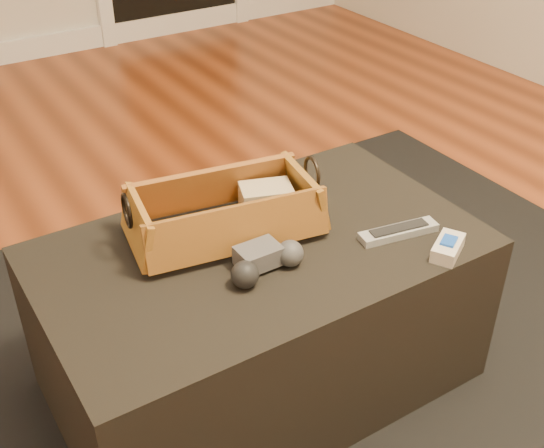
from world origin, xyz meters
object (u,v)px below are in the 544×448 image
tv_remote (218,229)px  game_controller (264,261)px  silver_remote (398,231)px  cream_gadget (448,247)px  wicker_basket (225,214)px  ottoman (261,315)px

tv_remote → game_controller: 0.16m
silver_remote → cream_gadget: size_ratio=1.71×
wicker_basket → game_controller: bearing=-90.5°
ottoman → silver_remote: 0.39m
ottoman → cream_gadget: cream_gadget is taller
ottoman → game_controller: bearing=-116.1°
ottoman → wicker_basket: size_ratio=2.12×
tv_remote → cream_gadget: 0.51m
tv_remote → wicker_basket: (0.02, 0.01, 0.02)m
tv_remote → wicker_basket: bearing=30.9°
game_controller → cream_gadget: 0.41m
game_controller → cream_gadget: bearing=-23.0°
game_controller → tv_remote: bearing=98.1°
tv_remote → silver_remote: 0.42m
tv_remote → ottoman: bearing=-42.2°
wicker_basket → game_controller: wicker_basket is taller
ottoman → tv_remote: tv_remote is taller
wicker_basket → game_controller: (-0.00, -0.17, -0.02)m
game_controller → silver_remote: (0.34, -0.05, -0.02)m
game_controller → silver_remote: bearing=-7.9°
game_controller → cream_gadget: (0.38, -0.16, -0.01)m
wicker_basket → game_controller: size_ratio=2.53×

